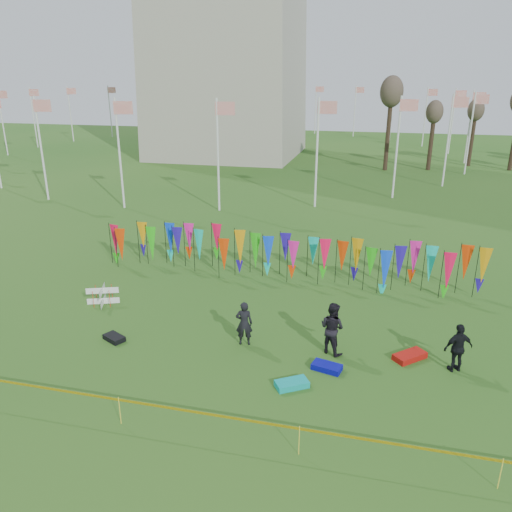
% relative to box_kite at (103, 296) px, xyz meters
% --- Properties ---
extents(ground, '(160.00, 160.00, 0.00)m').
position_rel_box_kite_xyz_m(ground, '(6.74, -4.30, -0.39)').
color(ground, '#235417').
rests_on(ground, ground).
extents(flagpole_ring, '(57.40, 56.16, 8.00)m').
position_rel_box_kite_xyz_m(flagpole_ring, '(-7.26, 43.70, 3.61)').
color(flagpole_ring, silver).
rests_on(flagpole_ring, ground).
extents(banner_row, '(18.64, 0.64, 2.29)m').
position_rel_box_kite_xyz_m(banner_row, '(7.02, 4.75, 1.01)').
color(banner_row, black).
rests_on(banner_row, ground).
extents(caution_tape_near, '(26.00, 0.02, 0.90)m').
position_rel_box_kite_xyz_m(caution_tape_near, '(6.52, -7.11, 0.39)').
color(caution_tape_near, yellow).
rests_on(caution_tape_near, ground).
extents(box_kite, '(0.71, 0.71, 0.78)m').
position_rel_box_kite_xyz_m(box_kite, '(0.00, 0.00, 0.00)').
color(box_kite, red).
rests_on(box_kite, ground).
extents(person_left, '(0.70, 0.57, 1.71)m').
position_rel_box_kite_xyz_m(person_left, '(6.90, -1.87, 0.47)').
color(person_left, black).
rests_on(person_left, ground).
extents(person_mid, '(1.11, 0.97, 1.95)m').
position_rel_box_kite_xyz_m(person_mid, '(10.09, -1.68, 0.58)').
color(person_mid, black).
rests_on(person_mid, ground).
extents(person_right, '(1.17, 0.96, 1.74)m').
position_rel_box_kite_xyz_m(person_right, '(14.31, -1.88, 0.48)').
color(person_right, black).
rests_on(person_right, ground).
extents(kite_bag_turquoise, '(1.16, 1.00, 0.21)m').
position_rel_box_kite_xyz_m(kite_bag_turquoise, '(9.09, -4.14, -0.29)').
color(kite_bag_turquoise, '#0BA8A2').
rests_on(kite_bag_turquoise, ground).
extents(kite_bag_blue, '(1.08, 0.74, 0.21)m').
position_rel_box_kite_xyz_m(kite_bag_blue, '(10.08, -2.88, -0.29)').
color(kite_bag_blue, '#090B9F').
rests_on(kite_bag_blue, ground).
extents(kite_bag_red, '(1.25, 1.22, 0.22)m').
position_rel_box_kite_xyz_m(kite_bag_red, '(12.85, -1.49, -0.28)').
color(kite_bag_red, '#B3120B').
rests_on(kite_bag_red, ground).
extents(kite_bag_black, '(0.96, 0.81, 0.19)m').
position_rel_box_kite_xyz_m(kite_bag_black, '(2.04, -2.78, -0.30)').
color(kite_bag_black, black).
rests_on(kite_bag_black, ground).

